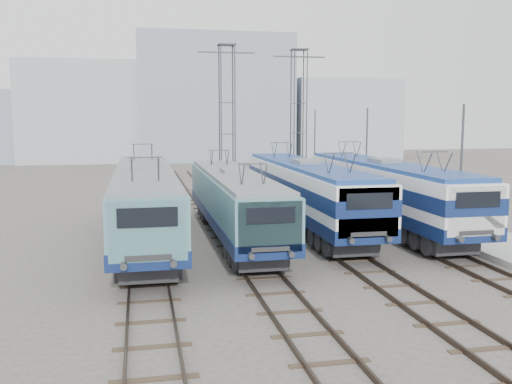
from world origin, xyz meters
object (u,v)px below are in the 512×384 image
object	(u,v)px
locomotive_far_left	(145,199)
catenary_tower_west	(227,113)
locomotive_center_right	(306,188)
mast_front	(461,175)
mast_rear	(315,149)
locomotive_center_left	(234,200)
locomotive_far_right	(385,187)
catenary_tower_east	(299,114)
mast_mid	(366,158)

from	to	relation	value
locomotive_far_left	catenary_tower_west	size ratio (longest dim) A/B	1.56
locomotive_center_right	locomotive_far_left	bearing A→B (deg)	-166.16
locomotive_center_right	catenary_tower_west	bearing A→B (deg)	98.73
mast_front	mast_rear	size ratio (longest dim) A/B	1.00
locomotive_far_left	mast_front	bearing A→B (deg)	-11.51
mast_front	locomotive_far_left	bearing A→B (deg)	168.49
locomotive_far_left	locomotive_center_left	world-z (taller)	locomotive_far_left
locomotive_far_right	catenary_tower_east	xyz separation A→B (m)	(-0.25, 17.27, 4.27)
mast_mid	locomotive_center_left	bearing A→B (deg)	-141.09
locomotive_center_right	locomotive_far_right	world-z (taller)	locomotive_far_right
locomotive_center_left	locomotive_center_right	size ratio (longest dim) A/B	0.93
catenary_tower_east	mast_mid	distance (m)	10.69
locomotive_center_right	mast_front	size ratio (longest dim) A/B	2.64
locomotive_far_left	locomotive_center_right	world-z (taller)	locomotive_far_left
locomotive_center_right	catenary_tower_east	world-z (taller)	catenary_tower_east
locomotive_far_right	mast_rear	size ratio (longest dim) A/B	2.66
locomotive_far_right	locomotive_far_left	bearing A→B (deg)	-173.22
locomotive_center_left	mast_front	bearing A→B (deg)	-16.64
locomotive_center_left	locomotive_far_right	bearing A→B (deg)	9.38
locomotive_center_left	catenary_tower_west	world-z (taller)	catenary_tower_west
mast_mid	locomotive_far_left	bearing A→B (deg)	-149.96
locomotive_far_left	mast_mid	xyz separation A→B (m)	(15.35, 8.88, 1.17)
locomotive_far_left	locomotive_far_right	world-z (taller)	locomotive_far_left
catenary_tower_west	mast_mid	world-z (taller)	catenary_tower_west
locomotive_center_right	locomotive_far_right	xyz separation A→B (m)	(4.50, -0.61, 0.02)
locomotive_far_left	locomotive_far_right	size ratio (longest dim) A/B	1.01
mast_mid	mast_rear	size ratio (longest dim) A/B	1.00
locomotive_far_right	locomotive_center_right	bearing A→B (deg)	172.24
locomotive_center_left	locomotive_far_right	distance (m)	9.12
locomotive_far_right	mast_front	size ratio (longest dim) A/B	2.66
locomotive_far_left	catenary_tower_west	xyz separation A→B (m)	(6.75, 16.88, 4.31)
mast_mid	mast_rear	world-z (taller)	same
locomotive_center_left	catenary_tower_west	xyz separation A→B (m)	(2.25, 16.76, 4.49)
mast_rear	mast_front	bearing A→B (deg)	-90.00
catenary_tower_west	locomotive_far_right	bearing A→B (deg)	-66.15
locomotive_center_left	locomotive_far_left	bearing A→B (deg)	-178.51
locomotive_center_right	mast_mid	size ratio (longest dim) A/B	2.64
mast_mid	mast_rear	xyz separation A→B (m)	(0.00, 12.00, 0.00)
locomotive_center_right	catenary_tower_east	xyz separation A→B (m)	(4.25, 16.66, 4.29)
catenary_tower_west	mast_mid	xyz separation A→B (m)	(8.60, -8.00, -3.14)
locomotive_center_left	mast_mid	world-z (taller)	mast_mid
catenary_tower_west	mast_rear	size ratio (longest dim) A/B	1.71
locomotive_far_left	mast_front	distance (m)	15.71
locomotive_center_right	catenary_tower_east	distance (m)	17.72
locomotive_far_right	mast_mid	world-z (taller)	mast_mid
locomotive_center_right	mast_front	bearing A→B (deg)	-40.07
catenary_tower_east	mast_mid	size ratio (longest dim) A/B	1.71
locomotive_far_left	locomotive_center_right	distance (m)	9.27
locomotive_center_right	mast_front	distance (m)	8.38
catenary_tower_west	mast_rear	world-z (taller)	catenary_tower_west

